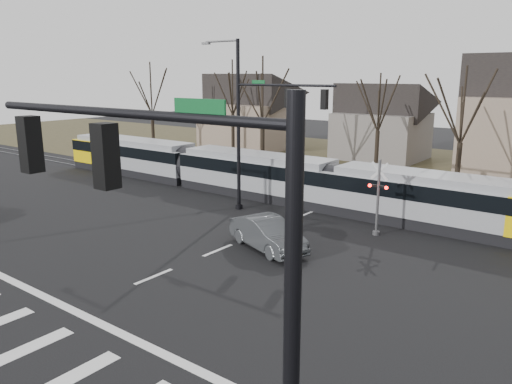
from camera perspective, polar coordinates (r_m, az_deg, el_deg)
The scene contains 14 objects.
ground at distance 20.27m, azimuth -15.92°, elevation -11.04°, with size 140.00×140.00×0.00m, color black.
grass_verge at distance 46.10m, azimuth 17.62°, elevation 2.44°, with size 140.00×28.00×0.01m, color #38331E.
crosswalk at distance 18.45m, azimuth -26.18°, elevation -14.45°, with size 27.00×2.60×0.01m.
stop_line at distance 19.36m, azimuth -20.26°, elevation -12.53°, with size 28.00×0.35×0.01m, color silver.
lane_dashes at distance 31.81m, azimuth 7.67°, elevation -1.72°, with size 0.18×30.00×0.01m.
rail_pair at distance 31.64m, azimuth 7.49°, elevation -1.76°, with size 90.00×1.52×0.06m.
tram at distance 34.36m, azimuth -0.09°, elevation 2.25°, with size 38.84×2.88×2.94m.
sedan at distance 23.90m, azimuth 1.33°, elevation -4.77°, with size 4.93×3.16×1.54m, color #3E4144.
signal_pole_near_right at distance 7.53m, azimuth -8.15°, elevation -10.35°, with size 6.72×0.44×8.00m.
signal_pole_far at distance 29.23m, azimuth 0.41°, elevation 8.42°, with size 9.28×0.44×10.20m.
rail_crossing_signal at distance 26.41m, azimuth 13.75°, elevation -0.88°, with size 1.08×0.36×4.00m.
tree_row at distance 39.18m, azimuth 17.86°, elevation 8.00°, with size 59.20×7.20×10.00m.
house_a at distance 57.02m, azimuth -0.76°, elevation 9.53°, with size 9.72×8.64×8.60m.
house_b at distance 51.09m, azimuth 14.18°, elevation 8.15°, with size 8.64×7.56×7.65m.
Camera 1 is at (15.09, -10.79, 8.16)m, focal length 35.00 mm.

